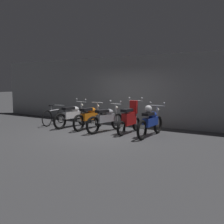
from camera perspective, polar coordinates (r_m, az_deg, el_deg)
The scene contains 8 objects.
ground_plane at distance 9.24m, azimuth -3.06°, elevation -4.89°, with size 80.00×80.00×0.00m, color #424244.
back_wall at distance 11.33m, azimuth 4.61°, elevation 4.80°, with size 16.00×0.30×2.98m, color gray.
motorbike_slot_0 at distance 10.72m, azimuth -8.79°, elevation -0.70°, with size 0.59×1.95×1.15m.
motorbike_slot_1 at distance 10.19m, azimuth -5.00°, elevation -1.04°, with size 0.56×1.95×1.03m.
motorbike_slot_2 at distance 9.57m, azimuth -1.30°, elevation -1.49°, with size 0.62×1.93×1.15m.
motorbike_slot_3 at distance 9.31m, azimuth 3.94°, elevation -1.51°, with size 0.59×1.68×1.29m.
motorbike_slot_4 at distance 8.81m, azimuth 8.56°, elevation -2.02°, with size 0.59×1.95×1.15m.
bicycle at distance 11.46m, azimuth -12.66°, elevation -0.97°, with size 0.50×1.71×0.89m.
Camera 1 is at (5.18, -7.42, 1.83)m, focal length 41.23 mm.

